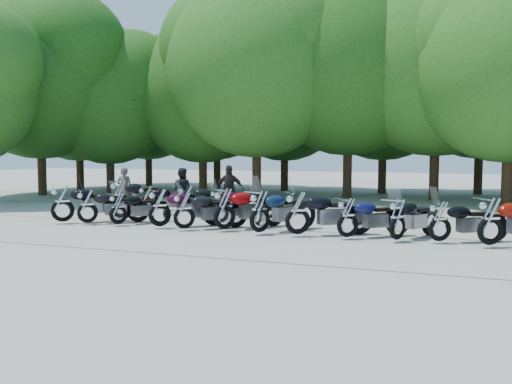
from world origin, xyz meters
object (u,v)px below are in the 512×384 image
(motorcycle_11, at_px, (491,219))
(rider_1, at_px, (182,190))
(motorcycle_9, at_px, (397,218))
(motorcycle_13, at_px, (147,198))
(motorcycle_5, at_px, (224,207))
(motorcycle_8, at_px, (348,216))
(rider_2, at_px, (230,190))
(motorcycle_15, at_px, (218,202))
(motorcycle_2, at_px, (118,207))
(motorcycle_12, at_px, (120,195))
(motorcycle_7, at_px, (298,211))
(motorcycle_4, at_px, (184,209))
(motorcycle_6, at_px, (260,210))
(motorcycle_3, at_px, (160,206))
(motorcycle_14, at_px, (187,199))
(rider_0, at_px, (125,189))
(motorcycle_1, at_px, (87,205))
(motorcycle_10, at_px, (440,220))
(motorcycle_0, at_px, (62,202))

(motorcycle_11, relative_size, rider_1, 1.44)
(motorcycle_9, relative_size, motorcycle_13, 1.03)
(motorcycle_5, height_order, motorcycle_13, motorcycle_5)
(motorcycle_8, relative_size, rider_2, 1.21)
(motorcycle_13, distance_m, motorcycle_15, 2.76)
(motorcycle_2, relative_size, motorcycle_12, 0.81)
(motorcycle_5, height_order, motorcycle_7, motorcycle_5)
(motorcycle_2, relative_size, motorcycle_11, 0.84)
(motorcycle_4, xyz_separation_m, motorcycle_6, (2.33, 0.04, 0.06))
(motorcycle_2, bearing_deg, motorcycle_3, -152.25)
(motorcycle_13, bearing_deg, motorcycle_14, -128.74)
(rider_0, bearing_deg, motorcycle_1, 94.35)
(motorcycle_8, height_order, rider_0, rider_0)
(motorcycle_9, relative_size, motorcycle_15, 1.08)
(motorcycle_15, height_order, rider_0, rider_0)
(motorcycle_3, bearing_deg, motorcycle_8, -133.31)
(motorcycle_1, height_order, rider_2, rider_2)
(motorcycle_1, distance_m, motorcycle_11, 11.67)
(motorcycle_6, distance_m, motorcycle_10, 4.73)
(motorcycle_1, height_order, motorcycle_14, motorcycle_14)
(motorcycle_10, relative_size, motorcycle_15, 1.04)
(motorcycle_8, bearing_deg, rider_1, 19.38)
(motorcycle_4, relative_size, motorcycle_13, 1.04)
(motorcycle_5, distance_m, motorcycle_12, 5.87)
(motorcycle_3, distance_m, motorcycle_8, 5.65)
(rider_0, height_order, rider_2, rider_2)
(motorcycle_15, height_order, rider_1, rider_1)
(motorcycle_11, height_order, rider_1, rider_1)
(motorcycle_13, relative_size, rider_2, 1.19)
(motorcycle_4, relative_size, motorcycle_10, 1.06)
(motorcycle_0, distance_m, motorcycle_6, 6.67)
(motorcycle_3, xyz_separation_m, rider_1, (-1.30, 3.82, 0.17))
(motorcycle_10, relative_size, motorcycle_13, 0.99)
(motorcycle_6, xyz_separation_m, motorcycle_8, (2.43, 0.06, -0.07))
(motorcycle_5, distance_m, motorcycle_11, 7.05)
(motorcycle_11, bearing_deg, rider_0, 38.71)
(motorcycle_5, bearing_deg, motorcycle_10, -146.16)
(motorcycle_5, xyz_separation_m, motorcycle_10, (5.89, -0.00, -0.10))
(rider_0, distance_m, rider_1, 2.35)
(motorcycle_13, bearing_deg, motorcycle_6, -154.91)
(motorcycle_2, distance_m, motorcycle_10, 9.44)
(motorcycle_14, bearing_deg, motorcycle_2, 124.86)
(motorcycle_1, relative_size, rider_0, 1.31)
(motorcycle_9, distance_m, rider_0, 11.16)
(motorcycle_10, relative_size, rider_1, 1.26)
(rider_1, distance_m, rider_2, 1.84)
(motorcycle_3, distance_m, motorcycle_9, 6.92)
(motorcycle_12, distance_m, motorcycle_13, 1.13)
(motorcycle_10, bearing_deg, motorcycle_0, 61.64)
(motorcycle_1, distance_m, motorcycle_8, 8.22)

